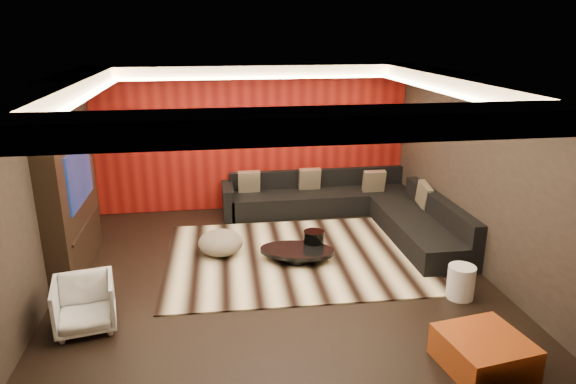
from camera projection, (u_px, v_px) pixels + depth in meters
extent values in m
cube|color=black|center=(274.00, 274.00, 7.52)|extent=(6.00, 6.00, 0.02)
cube|color=silver|center=(272.00, 78.00, 6.66)|extent=(6.00, 6.00, 0.02)
cube|color=black|center=(254.00, 138.00, 9.92)|extent=(6.00, 0.02, 2.80)
cube|color=black|center=(43.00, 192.00, 6.65)|extent=(0.02, 6.00, 2.80)
cube|color=black|center=(476.00, 173.00, 7.53)|extent=(0.02, 6.00, 2.80)
cube|color=#6B0C0A|center=(254.00, 138.00, 9.88)|extent=(5.98, 0.05, 2.78)
cube|color=silver|center=(254.00, 71.00, 9.23)|extent=(6.00, 0.60, 0.22)
cube|color=silver|center=(314.00, 125.00, 4.16)|extent=(6.00, 0.60, 0.22)
cube|color=silver|center=(55.00, 91.00, 6.30)|extent=(0.60, 4.80, 0.22)
cube|color=silver|center=(466.00, 84.00, 7.09)|extent=(0.60, 4.80, 0.22)
cube|color=#FFD899|center=(256.00, 78.00, 8.94)|extent=(4.80, 0.08, 0.04)
cube|color=#FFD899|center=(306.00, 128.00, 4.50)|extent=(4.80, 0.08, 0.04)
cube|color=#FFD899|center=(84.00, 98.00, 6.38)|extent=(0.08, 4.80, 0.04)
cube|color=#FFD899|center=(442.00, 91.00, 7.07)|extent=(0.08, 4.80, 0.04)
cube|color=black|center=(71.00, 199.00, 7.33)|extent=(0.30, 2.00, 2.20)
cube|color=black|center=(79.00, 175.00, 7.25)|extent=(0.04, 1.30, 0.80)
cube|color=black|center=(86.00, 224.00, 7.48)|extent=(0.04, 1.60, 0.04)
cube|color=beige|center=(295.00, 257.00, 8.04)|extent=(4.08, 3.10, 0.02)
cylinder|color=black|center=(297.00, 255.00, 7.86)|extent=(1.41, 1.41, 0.19)
cylinder|color=black|center=(314.00, 242.00, 8.08)|extent=(0.36, 0.36, 0.38)
ellipsoid|color=beige|center=(220.00, 243.00, 8.06)|extent=(0.80, 0.80, 0.38)
cylinder|color=white|center=(461.00, 282.00, 6.79)|extent=(0.46, 0.46, 0.45)
cube|color=#A14F14|center=(484.00, 352.00, 5.39)|extent=(0.93, 0.93, 0.37)
imported|color=silver|center=(85.00, 304.00, 6.07)|extent=(0.79, 0.80, 0.63)
cube|color=black|center=(321.00, 201.00, 10.04)|extent=(3.50, 0.90, 0.40)
cube|color=black|center=(317.00, 178.00, 10.25)|extent=(3.50, 0.20, 0.35)
cube|color=black|center=(419.00, 230.00, 8.58)|extent=(0.90, 2.60, 0.40)
cube|color=black|center=(441.00, 208.00, 8.52)|extent=(0.20, 2.60, 0.35)
cube|color=black|center=(228.00, 201.00, 9.75)|extent=(0.20, 0.90, 0.60)
cube|color=tan|center=(374.00, 181.00, 9.86)|extent=(0.42, 0.20, 0.44)
cube|color=tan|center=(310.00, 179.00, 10.01)|extent=(0.42, 0.20, 0.44)
cube|color=tan|center=(249.00, 182.00, 9.83)|extent=(0.42, 0.20, 0.44)
cube|color=tan|center=(424.00, 195.00, 9.02)|extent=(0.12, 0.50, 0.50)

